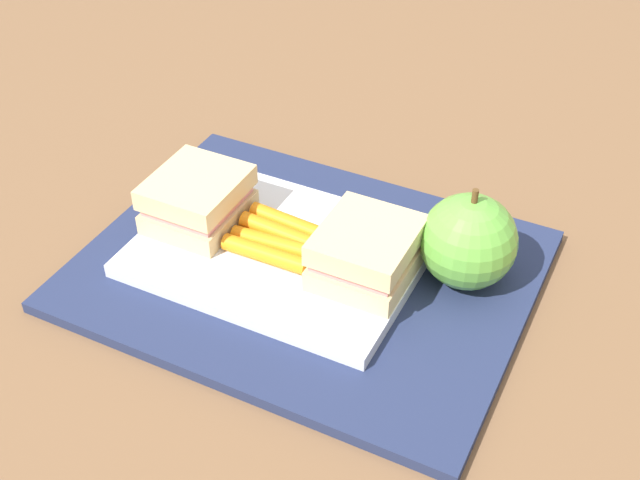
# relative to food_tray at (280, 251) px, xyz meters

# --- Properties ---
(ground_plane) EXTENTS (2.40, 2.40, 0.00)m
(ground_plane) POSITION_rel_food_tray_xyz_m (0.03, 0.00, -0.02)
(ground_plane) COLOR brown
(lunchbag_mat) EXTENTS (0.36, 0.28, 0.01)m
(lunchbag_mat) POSITION_rel_food_tray_xyz_m (0.03, 0.00, -0.01)
(lunchbag_mat) COLOR navy
(lunchbag_mat) RESTS_ON ground_plane
(food_tray) EXTENTS (0.23, 0.17, 0.01)m
(food_tray) POSITION_rel_food_tray_xyz_m (0.00, 0.00, 0.00)
(food_tray) COLOR white
(food_tray) RESTS_ON lunchbag_mat
(sandwich_half_left) EXTENTS (0.07, 0.08, 0.04)m
(sandwich_half_left) POSITION_rel_food_tray_xyz_m (-0.08, 0.00, 0.03)
(sandwich_half_left) COLOR #DBC189
(sandwich_half_left) RESTS_ON food_tray
(sandwich_half_right) EXTENTS (0.07, 0.08, 0.04)m
(sandwich_half_right) POSITION_rel_food_tray_xyz_m (0.08, 0.00, 0.03)
(sandwich_half_right) COLOR #DBC189
(sandwich_half_right) RESTS_ON food_tray
(carrot_sticks_bundle) EXTENTS (0.08, 0.06, 0.02)m
(carrot_sticks_bundle) POSITION_rel_food_tray_xyz_m (-0.00, 0.00, 0.01)
(carrot_sticks_bundle) COLOR orange
(carrot_sticks_bundle) RESTS_ON food_tray
(apple) EXTENTS (0.08, 0.08, 0.09)m
(apple) POSITION_rel_food_tray_xyz_m (0.15, 0.04, 0.03)
(apple) COLOR #66B742
(apple) RESTS_ON lunchbag_mat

